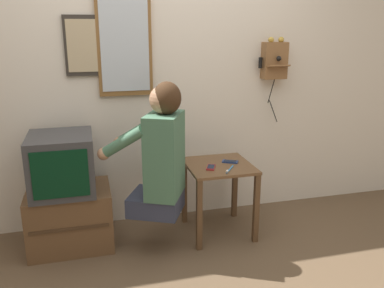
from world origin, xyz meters
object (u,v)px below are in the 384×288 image
framed_picture (84,46)px  cell_phone_spare (230,162)px  wall_phone_antique (274,60)px  wall_mirror (125,46)px  person (160,153)px  toothbrush (229,170)px  television (62,164)px  cell_phone_held (211,167)px

framed_picture → cell_phone_spare: framed_picture is taller
wall_phone_antique → wall_mirror: (-1.25, 0.04, 0.13)m
person → wall_phone_antique: 1.33m
wall_phone_antique → cell_phone_spare: (-0.49, -0.32, -0.76)m
person → toothbrush: (0.52, 0.01, -0.17)m
framed_picture → wall_mirror: 0.30m
wall_phone_antique → framed_picture: (-1.55, 0.04, 0.13)m
person → wall_mirror: (-0.16, 0.55, 0.71)m
television → framed_picture: (0.21, 0.32, 0.81)m
person → toothbrush: 0.55m
person → wall_mirror: size_ratio=1.26×
framed_picture → cell_phone_spare: (1.06, -0.36, -0.89)m
person → cell_phone_held: 0.45m
cell_phone_held → cell_phone_spare: size_ratio=1.00×
person → cell_phone_held: person is taller
television → wall_phone_antique: 1.91m
television → toothbrush: 1.22m
cell_phone_held → toothbrush: 0.15m
framed_picture → cell_phone_held: size_ratio=3.25×
television → cell_phone_held: 1.09m
wall_phone_antique → cell_phone_spare: size_ratio=5.25×
person → wall_mirror: 0.91m
television → wall_phone_antique: size_ratio=0.66×
cell_phone_held → television: bearing=-163.6°
person → cell_phone_spare: 0.65m
toothbrush → television: bearing=24.7°
television → cell_phone_held: bearing=-6.9°
television → cell_phone_held: (1.08, -0.13, -0.08)m
wall_phone_antique → cell_phone_held: 1.10m
cell_phone_held → toothbrush: bearing=-13.4°
toothbrush → cell_phone_spare: bearing=-76.5°
television → toothbrush: (1.20, -0.22, -0.08)m
cell_phone_held → framed_picture: bearing=175.8°
cell_phone_held → toothbrush: toothbrush is taller
wall_mirror → cell_phone_spare: size_ratio=5.52×
person → toothbrush: size_ratio=6.28×
television → cell_phone_held: television is taller
wall_phone_antique → wall_mirror: 1.25m
wall_mirror → cell_phone_spare: (0.75, -0.36, -0.88)m
cell_phone_held → cell_phone_spare: 0.21m
television → wall_mirror: (0.52, 0.32, 0.80)m
wall_mirror → framed_picture: bearing=179.4°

